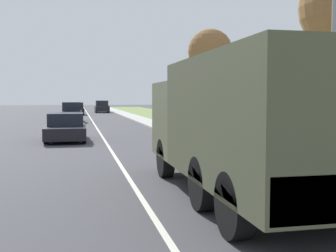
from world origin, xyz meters
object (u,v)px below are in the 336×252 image
(car_nearest_ahead, at_px, (66,128))
(car_third_ahead, at_px, (77,109))
(car_second_ahead, at_px, (72,113))
(car_fourth_ahead, at_px, (102,107))
(lamp_post, at_px, (327,8))
(military_truck, at_px, (243,122))

(car_nearest_ahead, bearing_deg, car_third_ahead, 89.18)
(car_second_ahead, height_order, car_third_ahead, car_second_ahead)
(car_fourth_ahead, xyz_separation_m, lamp_post, (2.46, -51.22, 3.47))
(car_second_ahead, height_order, car_fourth_ahead, car_second_ahead)
(car_fourth_ahead, bearing_deg, car_third_ahead, -114.95)
(lamp_post, bearing_deg, car_fourth_ahead, 92.75)
(car_fourth_ahead, bearing_deg, car_second_ahead, -99.61)
(car_second_ahead, xyz_separation_m, car_third_ahead, (0.40, 15.45, -0.08))
(lamp_post, bearing_deg, car_second_ahead, 102.65)
(military_truck, height_order, car_fourth_ahead, military_truck)
(car_nearest_ahead, bearing_deg, military_truck, -73.44)
(car_third_ahead, bearing_deg, military_truck, -85.61)
(car_second_ahead, bearing_deg, car_fourth_ahead, 80.39)
(car_nearest_ahead, height_order, lamp_post, lamp_post)
(military_truck, bearing_deg, car_third_ahead, 94.39)
(car_nearest_ahead, distance_m, lamp_post, 14.10)
(car_third_ahead, xyz_separation_m, car_fourth_ahead, (3.49, 7.51, 0.07))
(car_second_ahead, bearing_deg, lamp_post, -77.35)
(car_nearest_ahead, relative_size, car_fourth_ahead, 1.06)
(car_second_ahead, height_order, lamp_post, lamp_post)
(car_third_ahead, bearing_deg, lamp_post, -82.25)
(military_truck, distance_m, car_third_ahead, 44.89)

